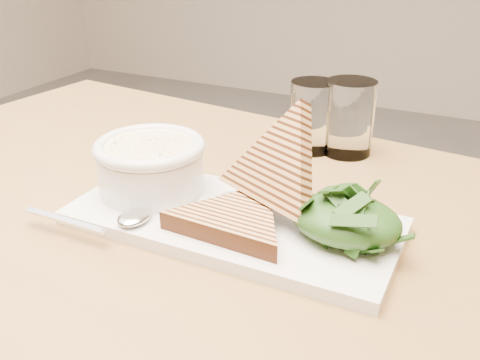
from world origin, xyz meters
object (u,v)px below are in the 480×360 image
at_px(table_top, 186,237).
at_px(glass_far, 349,118).
at_px(platter, 232,221).
at_px(glass_near, 313,116).
at_px(soup_bowl, 151,171).

bearing_deg(table_top, glass_far, 68.99).
bearing_deg(platter, glass_near, 89.28).
bearing_deg(glass_near, platter, -90.72).
distance_m(platter, glass_near, 0.26).
xyz_separation_m(table_top, glass_far, (0.11, 0.28, 0.07)).
relative_size(soup_bowl, glass_far, 1.16).
xyz_separation_m(platter, glass_near, (0.00, 0.26, 0.04)).
relative_size(glass_near, glass_far, 0.95).
height_order(platter, glass_far, glass_far).
relative_size(platter, glass_far, 3.36).
bearing_deg(platter, table_top, -164.43).
height_order(table_top, platter, platter).
distance_m(table_top, glass_far, 0.31).
height_order(platter, soup_bowl, soup_bowl).
height_order(table_top, glass_near, glass_near).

